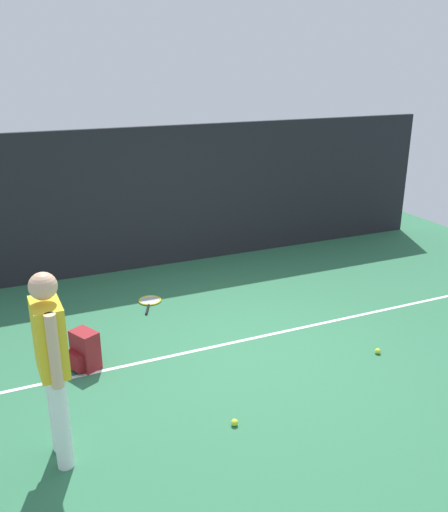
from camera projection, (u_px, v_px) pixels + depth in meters
The scene contains 8 objects.
ground_plane at pixel (237, 345), 6.45m from camera, with size 12.00×12.00×0.00m, color #2D6B47.
back_fence at pixel (159, 198), 8.65m from camera, with size 10.00×0.10×2.26m, color black.
court_line at pixel (235, 342), 6.51m from camera, with size 9.00×0.05×0.00m, color white.
tennis_player at pixel (52, 358), 4.30m from camera, with size 0.23×0.53×1.70m.
tennis_racket at pixel (150, 301), 7.59m from camera, with size 0.42×0.63×0.03m.
backpack at pixel (84, 351), 5.90m from camera, with size 0.37×0.36×0.44m.
tennis_ball_near_player at pixel (235, 422), 5.01m from camera, with size 0.07×0.07×0.07m, color #CCE033.
tennis_ball_by_fence at pixel (378, 351), 6.24m from camera, with size 0.07×0.07×0.07m, color #CCE033.
Camera 1 is at (-2.43, -5.16, 3.20)m, focal length 37.80 mm.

